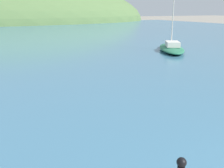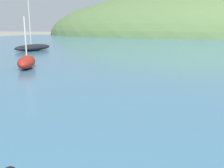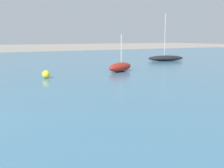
# 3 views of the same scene
# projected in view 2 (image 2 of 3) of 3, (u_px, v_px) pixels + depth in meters

# --- Properties ---
(water) EXTENTS (80.00, 60.00, 0.10)m
(water) POSITION_uv_depth(u_px,v_px,m) (183.00, 46.00, 30.76)
(water) COLOR teal
(water) RESTS_ON ground
(far_hillside) EXTENTS (71.74, 39.46, 20.31)m
(far_hillside) POSITION_uv_depth(u_px,v_px,m) (188.00, 36.00, 63.85)
(far_hillside) COLOR #567542
(far_hillside) RESTS_ON ground
(boat_mid_harbor) EXTENTS (1.84, 2.69, 2.74)m
(boat_mid_harbor) POSITION_uv_depth(u_px,v_px,m) (27.00, 62.00, 14.10)
(boat_mid_harbor) COLOR maroon
(boat_mid_harbor) RESTS_ON water
(boat_far_right) EXTENTS (2.42, 4.29, 5.05)m
(boat_far_right) POSITION_uv_depth(u_px,v_px,m) (33.00, 47.00, 24.18)
(boat_far_right) COLOR black
(boat_far_right) RESTS_ON water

